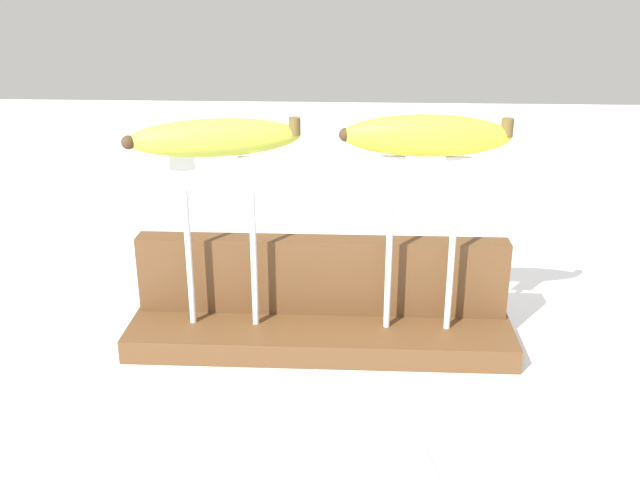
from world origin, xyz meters
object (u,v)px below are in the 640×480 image
(fork_stand_left, at_px, (219,228))
(fork_stand_right, at_px, (422,230))
(banana_raised_right, at_px, (427,136))
(banana_raised_left, at_px, (214,138))

(fork_stand_left, distance_m, fork_stand_right, 0.21)
(fork_stand_left, relative_size, banana_raised_right, 1.10)
(fork_stand_right, xyz_separation_m, banana_raised_right, (-0.00, -0.00, 0.10))
(banana_raised_left, bearing_deg, banana_raised_right, 0.00)
(fork_stand_right, relative_size, banana_raised_right, 1.12)
(banana_raised_left, bearing_deg, fork_stand_right, 0.00)
(fork_stand_left, relative_size, fork_stand_right, 0.99)
(fork_stand_left, bearing_deg, banana_raised_right, -0.00)
(fork_stand_right, bearing_deg, fork_stand_left, -180.00)
(fork_stand_left, relative_size, banana_raised_left, 1.05)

